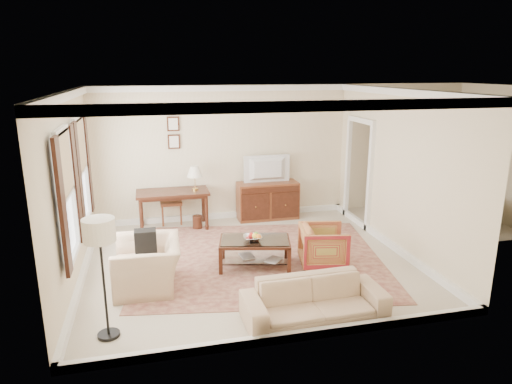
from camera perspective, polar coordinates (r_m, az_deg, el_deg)
name	(u,v)px	position (r m, az deg, el deg)	size (l,w,h in m)	color
room_shell	(248,117)	(7.34, -0.99, 9.31)	(5.51, 5.01, 2.91)	beige
annex_bedroom	(439,206)	(10.66, 21.89, -1.65)	(3.00, 2.70, 2.90)	beige
window_front	(67,195)	(6.74, -22.58, -0.36)	(0.12, 1.56, 1.80)	#CCB284
window_rear	(82,171)	(8.28, -20.97, 2.51)	(0.12, 1.56, 1.80)	#CCB284
doorway	(358,174)	(9.87, 12.65, 2.23)	(0.10, 1.12, 2.25)	white
rug	(261,259)	(8.06, 0.65, -8.35)	(4.13, 3.54, 0.01)	maroon
writing_desk	(173,196)	(9.52, -10.36, -0.53)	(1.46, 0.73, 0.80)	#431F13
desk_chair	(171,199)	(9.90, -10.61, -0.92)	(0.45, 0.45, 1.05)	brown
desk_lamp	(195,178)	(9.46, -7.65, 1.74)	(0.32, 0.32, 0.50)	silver
framed_prints	(174,133)	(9.70, -10.27, 7.32)	(0.25, 0.04, 0.68)	#431F13
sideboard	(268,200)	(10.07, 1.45, -1.06)	(1.33, 0.51, 0.82)	brown
tv	(268,161)	(9.84, 1.52, 3.93)	(0.97, 0.56, 0.13)	black
coffee_table	(255,245)	(7.63, -0.15, -6.70)	(1.28, 0.92, 0.49)	#431F13
fruit_bowl	(253,237)	(7.52, -0.43, -5.67)	(0.42, 0.42, 0.10)	silver
book_a	(241,257)	(7.68, -1.93, -8.07)	(0.28, 0.04, 0.38)	brown
book_b	(268,258)	(7.62, 1.52, -8.30)	(0.28, 0.03, 0.38)	brown
striped_armchair	(323,244)	(7.75, 8.43, -6.47)	(0.75, 0.70, 0.77)	maroon
club_armchair	(147,257)	(7.10, -13.45, -7.90)	(1.12, 0.72, 0.97)	tan
backpack	(146,241)	(7.04, -13.63, -5.94)	(0.32, 0.22, 0.40)	black
sofa	(315,294)	(6.16, 7.34, -12.55)	(1.88, 0.55, 0.73)	tan
floor_lamp	(100,239)	(5.67, -18.95, -5.59)	(0.38, 0.38, 1.54)	black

